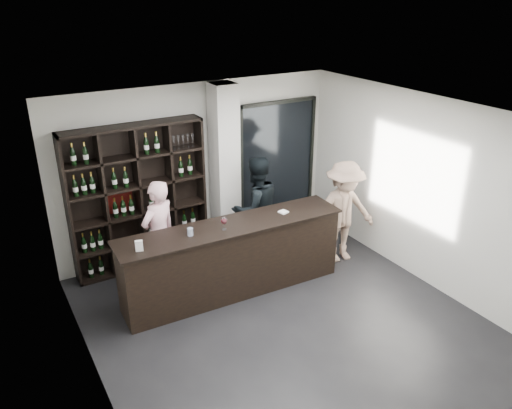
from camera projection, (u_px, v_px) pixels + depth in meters
floor at (287, 324)px, 6.92m from camera, size 5.00×5.50×0.01m
wine_shelf at (139, 199)px, 7.93m from camera, size 2.20×0.35×2.40m
structural_column at (225, 169)px, 8.45m from camera, size 0.40×0.40×2.90m
glass_panel at (277, 157)px, 9.20m from camera, size 1.60×0.08×2.10m
tasting_counter at (233, 258)px, 7.45m from camera, size 3.43×0.71×1.13m
taster_pink at (159, 235)px, 7.52m from camera, size 0.74×0.63×1.72m
taster_black at (256, 209)px, 8.29m from camera, size 0.88×0.69×1.80m
customer at (343, 212)px, 8.23m from camera, size 1.22×0.82×1.75m
wine_glass at (224, 222)px, 7.04m from camera, size 0.12×0.12×0.22m
spit_cup at (190, 232)px, 6.89m from camera, size 0.09×0.09×0.11m
napkin_stack at (283, 212)px, 7.60m from camera, size 0.15×0.15×0.02m
card_stand at (139, 246)px, 6.48m from camera, size 0.11×0.08×0.15m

